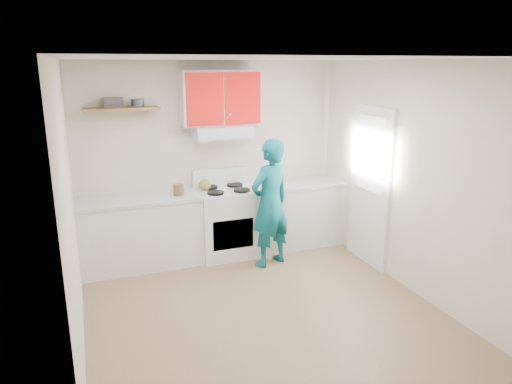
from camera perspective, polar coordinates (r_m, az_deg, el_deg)
name	(u,v)px	position (r m, az deg, el deg)	size (l,w,h in m)	color
floor	(261,308)	(5.22, 0.61, -13.96)	(3.80, 3.80, 0.00)	brown
ceiling	(262,58)	(4.55, 0.70, 15.90)	(3.60, 3.80, 0.04)	white
back_wall	(211,158)	(6.48, -5.48, 4.12)	(3.60, 0.04, 2.60)	beige
front_wall	(369,267)	(3.13, 13.54, -8.79)	(3.60, 0.04, 2.60)	beige
left_wall	(70,212)	(4.42, -21.64, -2.27)	(0.04, 3.80, 2.60)	beige
right_wall	(409,178)	(5.61, 18.04, 1.66)	(0.04, 3.80, 2.60)	beige
door	(370,187)	(6.21, 13.68, 0.64)	(0.05, 0.85, 2.05)	white
door_glass	(370,154)	(6.10, 13.72, 4.48)	(0.01, 0.55, 0.95)	white
counter_left	(141,233)	(6.24, -13.81, -4.83)	(1.52, 0.60, 0.90)	silver
counter_right	(294,214)	(6.81, 4.69, -2.70)	(1.32, 0.60, 0.90)	silver
stove	(226,222)	(6.43, -3.65, -3.70)	(0.76, 0.65, 0.92)	white
range_hood	(222,131)	(6.23, -4.13, 7.39)	(0.76, 0.44, 0.15)	silver
upper_cabinets	(220,98)	(6.24, -4.36, 11.32)	(1.02, 0.33, 0.70)	red
shelf	(122,109)	(6.03, -16.00, 9.68)	(0.90, 0.30, 0.04)	brown
books	(113,102)	(6.05, -16.97, 10.36)	(0.23, 0.16, 0.12)	#3F373B
tin	(138,103)	(6.05, -14.17, 10.44)	(0.15, 0.15, 0.09)	#333D4C
kettle	(205,185)	(6.29, -6.23, 0.87)	(0.17, 0.17, 0.14)	olive
crock	(178,191)	(6.08, -9.39, 0.16)	(0.14, 0.14, 0.17)	brown
cutting_board	(286,186)	(6.51, 3.72, 0.68)	(0.27, 0.20, 0.02)	olive
silicone_mat	(329,182)	(6.82, 8.79, 1.16)	(0.33, 0.28, 0.01)	red
person	(270,203)	(5.98, 1.73, -1.39)	(0.61, 0.40, 1.66)	#0B5763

